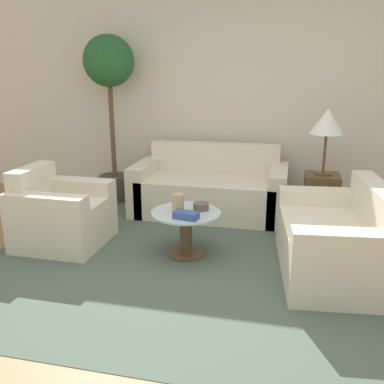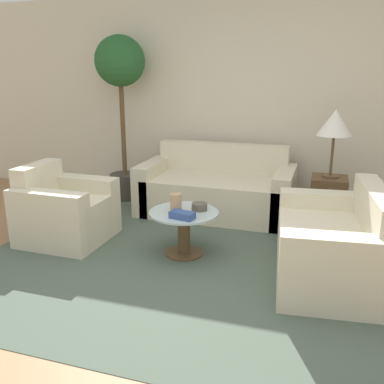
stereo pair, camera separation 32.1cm
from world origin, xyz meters
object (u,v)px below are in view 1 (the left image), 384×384
object	(u,v)px
armchair	(59,217)
loveseat	(340,243)
coffee_table	(186,227)
vase	(178,204)
bowl	(201,206)
book_stack	(186,215)
sofa_main	(210,190)
table_lamp	(327,123)
potted_plant	(110,86)

from	to	relation	value
armchair	loveseat	xyz separation A→B (m)	(2.68, -0.06, -0.00)
coffee_table	vase	distance (m)	0.26
loveseat	vase	world-z (taller)	loveseat
vase	bowl	size ratio (longest dim) A/B	1.24
coffee_table	bowl	bearing A→B (deg)	35.50
loveseat	vase	xyz separation A→B (m)	(-1.44, 0.03, 0.24)
loveseat	coffee_table	bearing A→B (deg)	-99.68
armchair	book_stack	distance (m)	1.38
vase	book_stack	xyz separation A→B (m)	(0.11, -0.13, -0.06)
loveseat	coffee_table	distance (m)	1.38
coffee_table	book_stack	distance (m)	0.26
loveseat	coffee_table	world-z (taller)	loveseat
sofa_main	book_stack	world-z (taller)	sofa_main
table_lamp	bowl	size ratio (longest dim) A/B	4.96
coffee_table	vase	xyz separation A→B (m)	(-0.06, -0.05, 0.24)
vase	book_stack	distance (m)	0.18
armchair	coffee_table	bearing A→B (deg)	-88.82
sofa_main	vase	distance (m)	1.36
coffee_table	loveseat	bearing A→B (deg)	-3.20
potted_plant	vase	bearing A→B (deg)	-50.31
sofa_main	coffee_table	size ratio (longest dim) A/B	2.79
armchair	coffee_table	distance (m)	1.31
sofa_main	coffee_table	world-z (taller)	sofa_main
bowl	table_lamp	bearing A→B (deg)	43.10
sofa_main	coffee_table	distance (m)	1.29
vase	sofa_main	bearing A→B (deg)	87.83
potted_plant	bowl	bearing A→B (deg)	-43.85
armchair	bowl	world-z (taller)	armchair
table_lamp	sofa_main	bearing A→B (deg)	174.52
coffee_table	book_stack	world-z (taller)	book_stack
armchair	vase	distance (m)	1.27
loveseat	table_lamp	distance (m)	1.52
table_lamp	book_stack	xyz separation A→B (m)	(-1.23, -1.35, -0.69)
bowl	vase	bearing A→B (deg)	-143.65
loveseat	vase	distance (m)	1.46
sofa_main	book_stack	bearing A→B (deg)	-87.80
vase	book_stack	world-z (taller)	vase
coffee_table	vase	bearing A→B (deg)	-141.99
sofa_main	table_lamp	bearing A→B (deg)	-5.48
potted_plant	vase	world-z (taller)	potted_plant
table_lamp	vase	bearing A→B (deg)	-137.76
armchair	coffee_table	xyz separation A→B (m)	(1.31, 0.02, -0.01)
loveseat	book_stack	world-z (taller)	loveseat
vase	book_stack	bearing A→B (deg)	-51.07
armchair	bowl	xyz separation A→B (m)	(1.43, 0.10, 0.18)
loveseat	coffee_table	xyz separation A→B (m)	(-1.38, 0.08, -0.00)
book_stack	coffee_table	bearing A→B (deg)	116.22
loveseat	book_stack	distance (m)	1.35
sofa_main	vase	bearing A→B (deg)	-92.17
loveseat	bowl	xyz separation A→B (m)	(-1.25, 0.17, 0.18)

